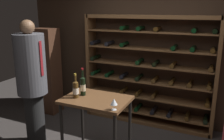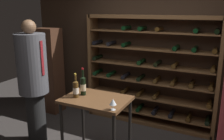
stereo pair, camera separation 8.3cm
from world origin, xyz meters
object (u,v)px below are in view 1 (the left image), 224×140
wine_bottle_red_label (83,86)px  person_bystander_dark_jacket (32,78)px  display_cabinet (48,71)px  tasting_table (96,107)px  wine_bottle_amber_reserve (76,89)px  wine_rack (148,72)px  wine_glass_stemmed_center (114,102)px

wine_bottle_red_label → person_bystander_dark_jacket: bearing=-173.8°
display_cabinet → tasting_table: bearing=-31.7°
wine_bottle_amber_reserve → tasting_table: bearing=18.7°
wine_rack → wine_glass_stemmed_center: 1.62m
tasting_table → wine_bottle_amber_reserve: (-0.27, -0.09, 0.25)m
display_cabinet → wine_glass_stemmed_center: bearing=-31.9°
wine_rack → wine_bottle_red_label: (-0.57, -1.33, 0.07)m
person_bystander_dark_jacket → wine_glass_stemmed_center: bearing=78.4°
display_cabinet → wine_bottle_red_label: size_ratio=4.38×
tasting_table → display_cabinet: (-1.67, 1.03, 0.08)m
display_cabinet → wine_bottle_amber_reserve: (1.40, -1.12, 0.17)m
person_bystander_dark_jacket → display_cabinet: bearing=-155.2°
wine_rack → wine_bottle_red_label: wine_rack is taller
display_cabinet → wine_rack: bearing=9.7°
wine_rack → person_bystander_dark_jacket: bearing=-134.7°
wine_glass_stemmed_center → display_cabinet: bearing=148.1°
tasting_table → display_cabinet: bearing=148.3°
display_cabinet → wine_glass_stemmed_center: 2.42m
tasting_table → wine_glass_stemmed_center: bearing=-33.1°
wine_bottle_red_label → wine_bottle_amber_reserve: bearing=-105.8°
wine_rack → person_bystander_dark_jacket: size_ratio=1.22×
person_bystander_dark_jacket → wine_bottle_red_label: bearing=92.3°
tasting_table → wine_glass_stemmed_center: (0.38, -0.25, 0.22)m
wine_bottle_amber_reserve → wine_bottle_red_label: (0.04, 0.13, 0.02)m
person_bystander_dark_jacket → wine_glass_stemmed_center: 1.47m
wine_rack → wine_bottle_amber_reserve: (-0.60, -1.46, 0.05)m
display_cabinet → wine_glass_stemmed_center: size_ratio=12.12×
tasting_table → person_bystander_dark_jacket: person_bystander_dark_jacket is taller
display_cabinet → wine_bottle_amber_reserve: display_cabinet is taller
person_bystander_dark_jacket → wine_bottle_red_label: size_ratio=4.94×
wine_rack → wine_bottle_amber_reserve: size_ratio=6.91×
display_cabinet → wine_bottle_red_label: bearing=-34.5°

